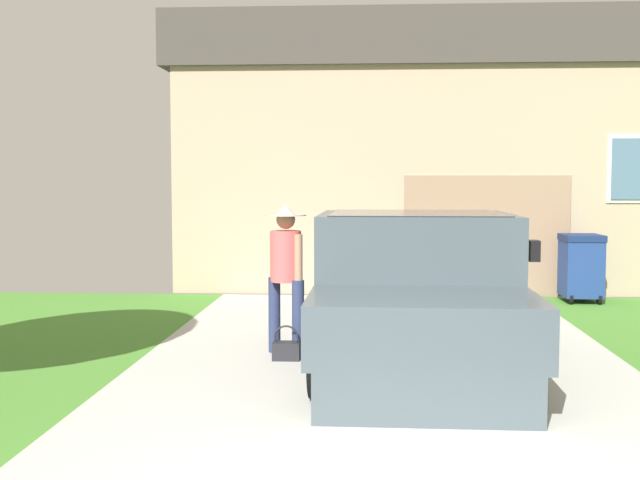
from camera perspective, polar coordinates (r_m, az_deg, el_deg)
name	(u,v)px	position (r m, az deg, el deg)	size (l,w,h in m)	color
pickup_truck	(415,297)	(8.50, 6.77, -4.07)	(2.15, 5.24, 1.59)	#424F56
person_with_hat	(286,266)	(8.82, -2.44, -1.89)	(0.45, 0.45, 1.66)	navy
handbag	(286,349)	(8.69, -2.42, -7.78)	(0.29, 0.19, 0.38)	#232328
house_with_garage	(458,155)	(16.23, 9.80, 5.95)	(10.67, 5.48, 4.81)	tan
wheeled_trash_bin	(581,265)	(13.39, 18.09, -1.74)	(0.60, 0.72, 1.08)	navy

